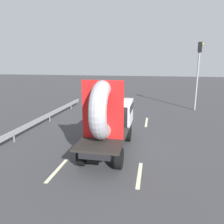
{
  "coord_description": "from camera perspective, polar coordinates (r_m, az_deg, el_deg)",
  "views": [
    {
      "loc": [
        1.83,
        -10.9,
        4.59
      ],
      "look_at": [
        -0.35,
        0.48,
        1.88
      ],
      "focal_mm": 34.74,
      "sensor_mm": 36.0,
      "label": 1
    }
  ],
  "objects": [
    {
      "name": "ground_plane",
      "position": [
        11.96,
        1.23,
        -9.37
      ],
      "size": [
        120.0,
        120.0,
        0.0
      ],
      "primitive_type": "plane",
      "color": "#38383A"
    },
    {
      "name": "flatbed_truck",
      "position": [
        11.28,
        -0.64,
        -1.07
      ],
      "size": [
        2.02,
        5.54,
        3.8
      ],
      "color": "black",
      "rests_on": "ground_plane"
    },
    {
      "name": "distant_sedan",
      "position": [
        26.22,
        -1.85,
        4.77
      ],
      "size": [
        1.85,
        4.32,
        1.41
      ],
      "color": "black",
      "rests_on": "ground_plane"
    },
    {
      "name": "traffic_light",
      "position": [
        22.0,
        21.77,
        10.92
      ],
      "size": [
        0.42,
        0.36,
        6.3
      ],
      "color": "gray",
      "rests_on": "ground_plane"
    },
    {
      "name": "guardrail",
      "position": [
        15.62,
        -19.83,
        -2.67
      ],
      "size": [
        0.1,
        17.97,
        0.71
      ],
      "color": "gray",
      "rests_on": "ground_plane"
    },
    {
      "name": "lane_dash_left_near",
      "position": [
        9.98,
        -14.28,
        -14.62
      ],
      "size": [
        0.16,
        2.1,
        0.01
      ],
      "primitive_type": "cube",
      "rotation": [
        0.0,
        0.0,
        1.57
      ],
      "color": "beige",
      "rests_on": "ground_plane"
    },
    {
      "name": "lane_dash_left_far",
      "position": [
        17.76,
        -2.36,
        -1.79
      ],
      "size": [
        0.16,
        2.68,
        0.01
      ],
      "primitive_type": "cube",
      "rotation": [
        0.0,
        0.0,
        1.57
      ],
      "color": "beige",
      "rests_on": "ground_plane"
    },
    {
      "name": "lane_dash_right_near",
      "position": [
        9.42,
        7.22,
        -16.05
      ],
      "size": [
        0.16,
        2.16,
        0.01
      ],
      "primitive_type": "cube",
      "rotation": [
        0.0,
        0.0,
        1.57
      ],
      "color": "beige",
      "rests_on": "ground_plane"
    },
    {
      "name": "lane_dash_right_far",
      "position": [
        17.01,
        9.05,
        -2.63
      ],
      "size": [
        0.16,
        2.63,
        0.01
      ],
      "primitive_type": "cube",
      "rotation": [
        0.0,
        0.0,
        1.57
      ],
      "color": "beige",
      "rests_on": "ground_plane"
    },
    {
      "name": "oncoming_car",
      "position": [
        29.71,
        -3.34,
        5.54
      ],
      "size": [
        1.58,
        3.69,
        1.2
      ],
      "color": "black",
      "rests_on": "ground_plane"
    }
  ]
}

